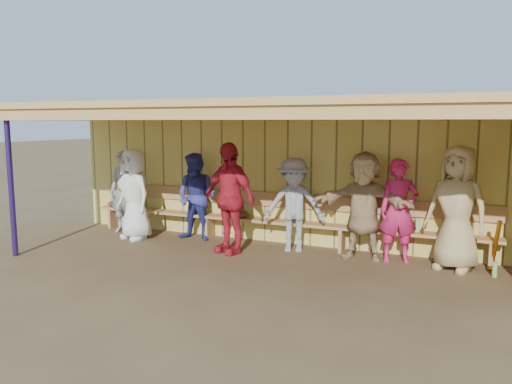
# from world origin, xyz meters

# --- Properties ---
(ground) EXTENTS (90.00, 90.00, 0.00)m
(ground) POSITION_xyz_m (0.00, 0.00, 0.00)
(ground) COLOR brown
(ground) RESTS_ON ground
(player_a) EXTENTS (0.66, 0.49, 1.64)m
(player_a) POSITION_xyz_m (-3.09, 0.81, 0.82)
(player_a) COLOR gray
(player_a) RESTS_ON ground
(player_b) EXTENTS (0.97, 0.78, 1.71)m
(player_b) POSITION_xyz_m (-2.54, 0.41, 0.86)
(player_b) COLOR white
(player_b) RESTS_ON ground
(player_c) EXTENTS (0.79, 0.62, 1.63)m
(player_c) POSITION_xyz_m (-1.42, 0.81, 0.82)
(player_c) COLOR navy
(player_c) RESTS_ON ground
(player_d) EXTENTS (1.19, 0.79, 1.87)m
(player_d) POSITION_xyz_m (-0.45, 0.24, 0.94)
(player_d) COLOR red
(player_d) RESTS_ON ground
(player_e) EXTENTS (1.15, 0.83, 1.61)m
(player_e) POSITION_xyz_m (0.52, 0.77, 0.80)
(player_e) COLOR #92939A
(player_e) RESTS_ON ground
(player_f) EXTENTS (1.62, 0.52, 1.75)m
(player_f) POSITION_xyz_m (1.70, 0.79, 0.87)
(player_f) COLOR tan
(player_f) RESTS_ON ground
(player_g) EXTENTS (0.69, 0.55, 1.64)m
(player_g) POSITION_xyz_m (2.25, 0.81, 0.82)
(player_g) COLOR #CE2158
(player_g) RESTS_ON ground
(player_h) EXTENTS (1.06, 0.87, 1.87)m
(player_h) POSITION_xyz_m (3.09, 0.72, 0.93)
(player_h) COLOR tan
(player_h) RESTS_ON ground
(dugout_structure) EXTENTS (8.80, 3.20, 2.50)m
(dugout_structure) POSITION_xyz_m (0.39, 0.69, 1.69)
(dugout_structure) COLOR #DCC75E
(dugout_structure) RESTS_ON ground
(bench) EXTENTS (7.60, 0.34, 0.93)m
(bench) POSITION_xyz_m (0.00, 1.12, 0.53)
(bench) COLOR tan
(bench) RESTS_ON ground
(dugout_equipment) EXTENTS (7.38, 0.62, 0.80)m
(dugout_equipment) POSITION_xyz_m (-0.64, 0.99, 0.49)
(dugout_equipment) COLOR orange
(dugout_equipment) RESTS_ON ground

